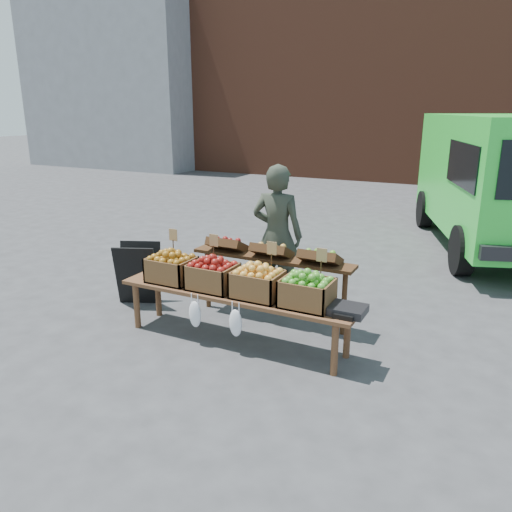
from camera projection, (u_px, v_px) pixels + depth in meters
The scene contains 13 objects.
ground at pixel (300, 358), 5.15m from camera, with size 80.00×80.00×0.00m, color #404042.
brick_building at pixel (475, 29), 16.52m from camera, with size 24.00×4.00×10.00m, color brown.
grey_building at pixel (114, 83), 21.36m from camera, with size 8.00×3.00×7.00m, color gray.
delivery_van at pixel (506, 184), 8.81m from camera, with size 2.42×5.27×2.36m, color #2CDD3C, non-canonical shape.
vendor at pixel (277, 235), 6.38m from camera, with size 0.66×0.44×1.82m, color #30372B.
chalkboard_sign at pixel (138, 273), 6.50m from camera, with size 0.53×0.30×0.81m, color black, non-canonical shape.
back_table at pixel (272, 279), 5.94m from camera, with size 2.10×0.44×1.04m, color #3E2512, non-canonical shape.
display_bench at pixel (235, 317), 5.43m from camera, with size 2.70×0.56×0.57m, color brown, non-canonical shape.
crate_golden_apples at pixel (172, 270), 5.67m from camera, with size 0.50×0.40×0.28m, color #A76C14, non-canonical shape.
crate_russet_pears at pixel (213, 277), 5.43m from camera, with size 0.50×0.40×0.28m, color #781001, non-canonical shape.
crate_red_apples at pixel (258, 284), 5.19m from camera, with size 0.50×0.40×0.28m, color gold, non-canonical shape.
crate_green_apples at pixel (307, 293), 4.95m from camera, with size 0.50×0.40×0.28m, color #36861F, non-canonical shape.
weighing_scale at pixel (348, 310), 4.79m from camera, with size 0.34×0.30×0.08m, color black.
Camera 1 is at (1.71, -4.33, 2.47)m, focal length 35.00 mm.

